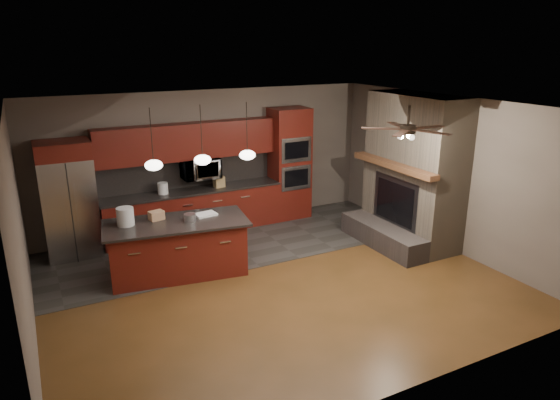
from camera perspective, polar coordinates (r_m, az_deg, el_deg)
ground at (r=8.14m, az=-0.48°, el=-9.31°), size 7.00×7.00×0.00m
ceiling at (r=7.31m, az=-0.53°, el=10.66°), size 7.00×6.00×0.02m
back_wall at (r=10.28m, az=-8.12°, el=4.59°), size 7.00×0.02×2.80m
right_wall at (r=9.65m, az=18.39°, el=3.00°), size 0.02×6.00×2.80m
left_wall at (r=6.87m, az=-27.59°, el=-3.91°), size 0.02×6.00×2.80m
slate_tile_patch at (r=9.63m, az=-5.35°, el=-4.93°), size 7.00×2.40×0.01m
fireplace_column at (r=9.64m, az=14.72°, el=2.68°), size 1.30×2.10×2.80m
back_cabinetry at (r=10.03m, az=-10.06°, el=1.18°), size 3.59×0.64×2.20m
oven_tower at (r=10.73m, az=1.09°, el=4.16°), size 0.80×0.63×2.38m
microwave at (r=9.99m, az=-9.10°, el=3.57°), size 0.73×0.41×0.50m
refrigerator at (r=9.48m, az=-23.01°, el=0.00°), size 0.89×0.75×2.09m
kitchen_island at (r=8.38m, az=-11.61°, el=-5.37°), size 2.41×1.35×0.92m
white_bucket at (r=8.21m, az=-17.26°, el=-1.82°), size 0.37×0.37×0.29m
paint_can at (r=8.16m, az=-10.25°, el=-2.01°), size 0.21×0.21×0.13m
paint_tray at (r=8.42m, az=-8.50°, el=-1.63°), size 0.37×0.28×0.03m
cardboard_box at (r=8.36m, az=-13.95°, el=-1.72°), size 0.26×0.21×0.15m
counter_bucket at (r=9.81m, az=-13.24°, el=1.31°), size 0.23×0.23×0.22m
counter_box at (r=10.08m, az=-6.98°, el=2.09°), size 0.21×0.17×0.22m
pendant_left at (r=7.56m, az=-14.24°, el=3.91°), size 0.26×0.26×0.92m
pendant_center at (r=7.75m, az=-8.84°, el=4.58°), size 0.26×0.26×0.92m
pendant_right at (r=8.01m, az=-3.75°, el=5.18°), size 0.26×0.26×0.92m
ceiling_fan at (r=7.72m, az=14.39°, el=7.91°), size 1.27×1.33×0.41m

